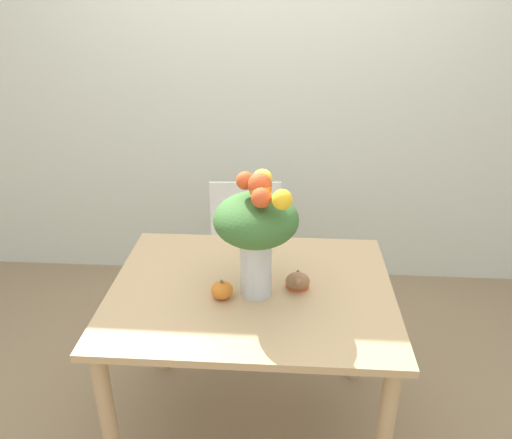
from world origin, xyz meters
The scene contains 7 objects.
ground_plane centered at (0.00, 0.00, 0.00)m, with size 12.00×12.00×0.00m, color #8E7556.
wall_back centered at (0.00, 1.42, 1.35)m, with size 8.00×0.06×2.70m.
dining_table centered at (0.00, 0.00, 0.65)m, with size 1.11×0.86×0.77m.
flower_vase centered at (0.02, -0.04, 1.06)m, with size 0.31×0.31×0.50m.
pumpkin centered at (-0.11, -0.08, 0.81)m, with size 0.08×0.08×0.08m.
turkey_figurine centered at (0.18, 0.01, 0.81)m, with size 0.09×0.13×0.08m.
dining_chair_near_window centered at (-0.09, 0.78, 0.45)m, with size 0.45×0.45×0.86m.
Camera 1 is at (0.13, -1.64, 1.86)m, focal length 35.00 mm.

